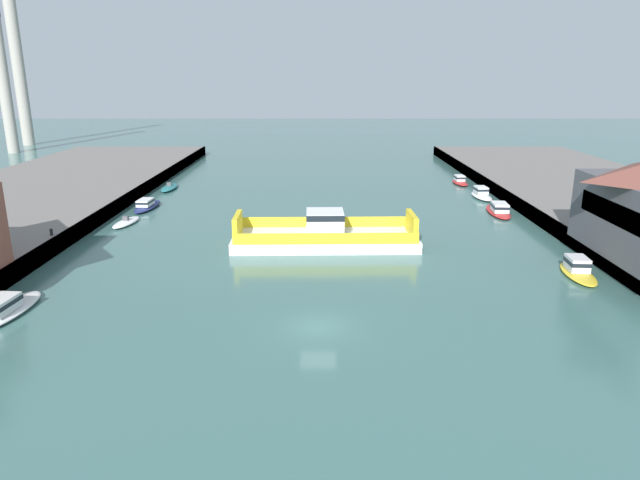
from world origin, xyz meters
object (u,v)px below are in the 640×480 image
Objects in this scene: moored_boat_near_left at (500,209)px; moored_boat_far_right at (579,269)px; moored_boat_far_left at (483,194)px; moored_boat_upstream_b at (461,181)px; moored_boat_mid_left at (148,205)px; moored_boat_upstream_a at (127,222)px; chain_ferry at (326,235)px; smokestack_distant_a at (20,64)px; smokestack_distant_b at (5,77)px; moored_boat_mid_right at (4,308)px; moored_boat_near_right at (171,187)px.

moored_boat_near_left is 1.29× the size of moored_boat_far_right.
moored_boat_far_left is 1.15× the size of moored_boat_upstream_b.
moored_boat_mid_left is 45.95m from moored_boat_far_left.
moored_boat_far_left is at bearing 18.16° from moored_boat_upstream_a.
chain_ferry is 23.57m from moored_boat_far_right.
moored_boat_far_left is 0.18× the size of smokestack_distant_a.
smokestack_distant_b is at bearing 125.85° from moored_boat_upstream_a.
chain_ferry is 28.48m from moored_boat_mid_left.
smokestack_distant_b reaches higher than moored_boat_near_left.
moored_boat_mid_right is 0.22× the size of smokestack_distant_a.
moored_boat_far_left is (45.44, 6.83, 0.08)m from moored_boat_mid_left.
moored_boat_upstream_b is at bearing 90.11° from moored_boat_near_left.
moored_boat_upstream_b is at bearing 57.52° from chain_ferry.
smokestack_distant_a is at bearing 115.46° from moored_boat_mid_right.
moored_boat_far_right is 137.42m from smokestack_distant_a.
moored_boat_near_left is at bearing -89.89° from moored_boat_upstream_b.
smokestack_distant_a reaches higher than chain_ferry.
moored_boat_upstream_a is (-0.03, -8.08, -0.25)m from moored_boat_mid_left.
moored_boat_mid_left is 1.33× the size of moored_boat_upstream_a.
moored_boat_near_right is at bearing -43.09° from smokestack_distant_b.
chain_ferry is 101.95m from smokestack_distant_b.
moored_boat_near_right is at bearing 160.79° from moored_boat_near_left.
moored_boat_near_left is 45.37m from moored_boat_upstream_a.
smokestack_distant_b reaches higher than moored_boat_far_left.
moored_boat_mid_right is at bearing -130.94° from moored_boat_upstream_b.
moored_boat_mid_left is 0.95× the size of moored_boat_mid_right.
chain_ferry reaches higher than moored_boat_upstream_b.
smokestack_distant_b is at bearing 129.59° from moored_boat_mid_left.
moored_boat_mid_left is 89.53m from smokestack_distant_a.
moored_boat_upstream_b reaches higher than moored_boat_mid_left.
moored_boat_mid_left is 1.39× the size of moored_boat_upstream_b.
moored_boat_near_left is at bearing -32.79° from smokestack_distant_b.
moored_boat_far_right is 1.11× the size of moored_boat_upstream_a.
moored_boat_upstream_b is at bearing 5.81° from moored_boat_near_right.
smokestack_distant_b reaches higher than moored_boat_far_right.
moored_boat_far_right is at bearing -29.75° from moored_boat_mid_left.
chain_ferry is at bearing -147.52° from moored_boat_near_left.
chain_ferry is 2.39× the size of moored_boat_mid_left.
moored_boat_near_left is 48.09m from moored_boat_near_right.
smokestack_distant_a reaches higher than moored_boat_upstream_a.
moored_boat_far_left is at bearing 46.45° from chain_ferry.
smokestack_distant_a reaches higher than moored_boat_mid_right.
chain_ferry is 0.51× the size of smokestack_distant_a.
smokestack_distant_b reaches higher than moored_boat_mid_right.
moored_boat_near_right is 0.81× the size of moored_boat_mid_right.
moored_boat_upstream_a is 80.98m from smokestack_distant_b.
moored_boat_mid_right is at bearing -89.77° from moored_boat_near_right.
smokestack_distant_a reaches higher than moored_boat_near_left.
moored_boat_near_left is 9.56m from moored_boat_far_left.
moored_boat_near_right is 1.13× the size of moored_boat_upstream_a.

